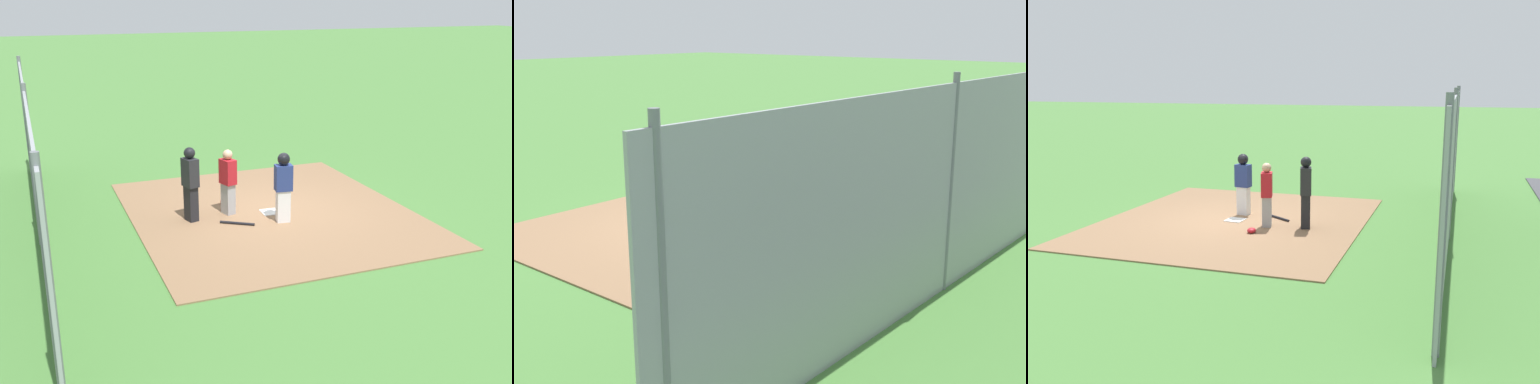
# 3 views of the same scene
# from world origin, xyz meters

# --- Properties ---
(ground_plane) EXTENTS (140.00, 140.00, 0.00)m
(ground_plane) POSITION_xyz_m (0.00, 0.00, 0.00)
(ground_plane) COLOR #477A38
(dirt_infield) EXTENTS (7.20, 6.40, 0.03)m
(dirt_infield) POSITION_xyz_m (0.00, 0.00, 0.01)
(dirt_infield) COLOR #896647
(dirt_infield) RESTS_ON ground_plane
(home_plate) EXTENTS (0.46, 0.46, 0.02)m
(home_plate) POSITION_xyz_m (0.00, 0.00, 0.04)
(home_plate) COLOR white
(home_plate) RESTS_ON dirt_infield
(catcher) EXTENTS (0.44, 0.36, 1.55)m
(catcher) POSITION_xyz_m (-0.30, -0.96, 0.83)
(catcher) COLOR #9E9EA3
(catcher) RESTS_ON dirt_infield
(umpire) EXTENTS (0.44, 0.35, 1.72)m
(umpire) POSITION_xyz_m (-0.17, -1.89, 0.93)
(umpire) COLOR black
(umpire) RESTS_ON dirt_infield
(runner) EXTENTS (0.31, 0.41, 1.61)m
(runner) POSITION_xyz_m (0.66, 0.03, 0.94)
(runner) COLOR silver
(runner) RESTS_ON dirt_infield
(baseball_bat) EXTENTS (0.49, 0.70, 0.06)m
(baseball_bat) POSITION_xyz_m (0.46, -1.01, 0.06)
(baseball_bat) COLOR black
(baseball_bat) RESTS_ON dirt_infield
(catcher_mask) EXTENTS (0.24, 0.20, 0.12)m
(catcher_mask) POSITION_xyz_m (-0.98, -0.82, 0.09)
(catcher_mask) COLOR #B21923
(catcher_mask) RESTS_ON dirt_infield
(backstop_fence) EXTENTS (12.00, 0.10, 3.35)m
(backstop_fence) POSITION_xyz_m (0.00, -5.17, 1.60)
(backstop_fence) COLOR #93999E
(backstop_fence) RESTS_ON ground_plane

